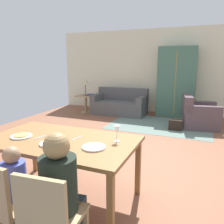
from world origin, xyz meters
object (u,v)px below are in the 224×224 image
at_px(plate_near_man, 21,136).
at_px(armoire, 176,82).
at_px(plate_near_woman, 94,147).
at_px(book_upper, 91,94).
at_px(dining_chair_woman, 50,216).
at_px(plate_near_child, 51,143).
at_px(side_table, 86,101).
at_px(dining_table, 61,145).
at_px(couch, 120,105).
at_px(wine_glass, 117,130).
at_px(armchair, 198,115).
at_px(person_child, 18,196).
at_px(table_lamp, 85,82).
at_px(person_woman, 62,200).
at_px(dining_chair_child, 2,201).
at_px(book_lower, 90,95).
at_px(handbag, 175,125).

xyz_separation_m(plate_near_man, armoire, (1.18, 5.10, 0.28)).
bearing_deg(plate_near_woman, book_upper, 118.24).
bearing_deg(book_upper, dining_chair_woman, -65.29).
bearing_deg(dining_chair_woman, plate_near_child, 125.85).
xyz_separation_m(plate_near_man, plate_near_woman, (0.96, 0.02, 0.00)).
bearing_deg(side_table, dining_table, -64.13).
bearing_deg(dining_table, plate_near_child, -90.00).
bearing_deg(couch, wine_glass, -69.81).
bearing_deg(armchair, couch, 164.50).
xyz_separation_m(person_child, table_lamp, (-2.10, 5.02, 0.58)).
relative_size(wine_glass, armoire, 0.09).
bearing_deg(person_woman, couch, 105.58).
xyz_separation_m(wine_glass, table_lamp, (-2.73, 4.15, 0.12)).
bearing_deg(dining_chair_child, person_woman, 20.13).
distance_m(armchair, book_upper, 3.34).
bearing_deg(book_lower, plate_near_child, -66.93).
height_order(plate_near_child, person_woman, person_woman).
bearing_deg(plate_near_child, dining_chair_woman, -54.15).
height_order(plate_near_woman, armoire, armoire).
height_order(dining_chair_child, side_table, dining_chair_child).
relative_size(plate_near_woman, handbag, 0.78).
distance_m(dining_chair_woman, couch, 5.65).
bearing_deg(person_child, book_lower, 110.94).
bearing_deg(person_woman, armchair, 78.51).
relative_size(plate_near_woman, book_lower, 1.14).
xyz_separation_m(armchair, side_table, (-3.51, 0.41, 0.06)).
bearing_deg(book_lower, plate_near_man, -72.10).
xyz_separation_m(person_woman, couch, (-1.47, 5.27, -0.21)).
bearing_deg(dining_chair_child, dining_table, 89.98).
bearing_deg(person_child, dining_chair_child, -90.13).
xyz_separation_m(plate_near_woman, armoire, (0.22, 5.08, 0.28)).
bearing_deg(book_lower, person_child, -69.06).
distance_m(plate_near_woman, handbag, 3.62).
height_order(plate_near_man, wine_glass, wine_glass).
relative_size(dining_chair_woman, handbag, 2.72).
bearing_deg(couch, handbag, -31.24).
distance_m(dining_chair_child, dining_chair_woman, 0.49).
bearing_deg(armchair, dining_chair_child, -106.48).
xyz_separation_m(dining_table, side_table, (-2.10, 4.33, -0.31)).
bearing_deg(couch, person_woman, -74.42).
bearing_deg(person_child, armoire, 82.94).
distance_m(plate_near_child, couch, 4.89).
bearing_deg(wine_glass, dining_chair_woman, -97.73).
distance_m(plate_near_man, handbag, 3.87).
xyz_separation_m(dining_chair_child, armoire, (0.70, 5.84, 0.56)).
bearing_deg(book_lower, dining_table, -66.07).
bearing_deg(dining_table, armoire, 81.98).
relative_size(dining_chair_child, side_table, 1.50).
xyz_separation_m(plate_near_child, book_lower, (-1.91, 4.49, -0.18)).
height_order(plate_near_woman, book_lower, plate_near_woman).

